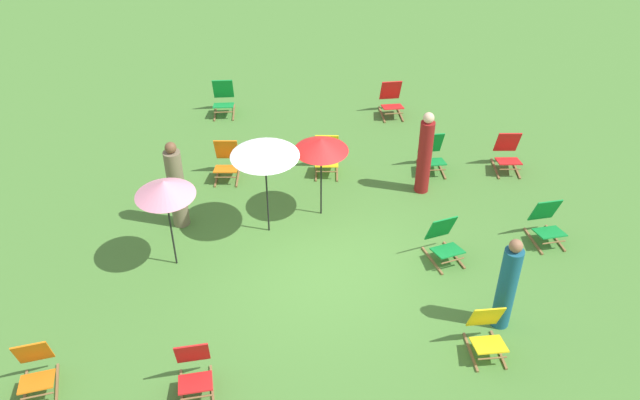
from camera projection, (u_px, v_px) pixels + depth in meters
name	position (u px, v px, depth m)	size (l,w,h in m)	color
ground_plane	(323.00, 263.00, 12.07)	(40.00, 40.00, 0.00)	#477A33
deckchair_0	(432.00, 154.00, 14.25)	(0.52, 0.78, 0.83)	olive
deckchair_1	(508.00, 153.00, 14.28)	(0.51, 0.78, 0.83)	olive
deckchair_2	(444.00, 241.00, 11.98)	(0.68, 0.87, 0.83)	olive
deckchair_3	(35.00, 369.00, 9.71)	(0.63, 0.85, 0.83)	olive
deckchair_4	(487.00, 332.00, 10.26)	(0.52, 0.78, 0.83)	olive
deckchair_5	(194.00, 370.00, 9.70)	(0.57, 0.82, 0.83)	olive
deckchair_6	(547.00, 223.00, 12.39)	(0.58, 0.82, 0.83)	olive
deckchair_7	(223.00, 99.00, 16.21)	(0.49, 0.76, 0.83)	olive
deckchair_8	(227.00, 161.00, 14.05)	(0.51, 0.78, 0.83)	olive
deckchair_9	(327.00, 155.00, 14.21)	(0.53, 0.79, 0.83)	olive
deckchair_10	(391.00, 100.00, 16.16)	(0.53, 0.79, 0.83)	olive
umbrella_0	(321.00, 145.00, 12.30)	(1.01, 1.01, 1.69)	black
umbrella_1	(265.00, 150.00, 11.75)	(1.21, 1.21, 1.90)	black
umbrella_2	(164.00, 188.00, 11.10)	(1.01, 1.01, 1.77)	black
person_0	(425.00, 155.00, 13.34)	(0.38, 0.38, 1.78)	maroon
person_1	(177.00, 187.00, 12.48)	(0.36, 0.36, 1.79)	#72664C
person_2	(507.00, 286.00, 10.43)	(0.37, 0.37, 1.72)	#195972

